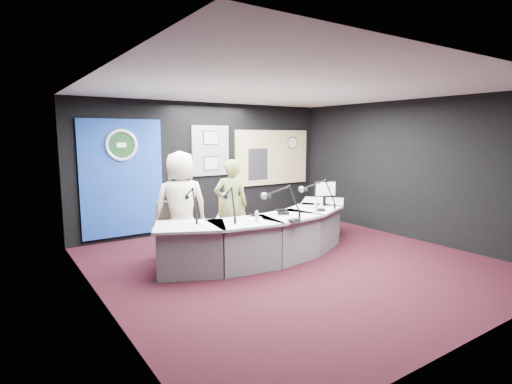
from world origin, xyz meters
TOP-DOWN VIEW (x-y plane):
  - ground at (0.00, 0.00)m, footprint 6.00×6.00m
  - ceiling at (0.00, 0.00)m, footprint 6.00×6.00m
  - wall_back at (0.00, 3.00)m, footprint 6.00×0.02m
  - wall_front at (0.00, -3.00)m, footprint 6.00×0.02m
  - wall_left at (-3.00, 0.00)m, footprint 0.02×6.00m
  - wall_right at (3.00, 0.00)m, footprint 0.02×6.00m
  - broadcast_desk at (-0.05, 0.55)m, footprint 4.50×1.90m
  - backdrop_panel at (-1.90, 2.97)m, footprint 1.60×0.05m
  - agency_seal at (-1.90, 2.93)m, footprint 0.63×0.07m
  - seal_center at (-1.90, 2.94)m, footprint 0.48×0.01m
  - pinboard at (0.05, 2.97)m, footprint 0.90×0.04m
  - framed_photo_upper at (0.05, 2.94)m, footprint 0.34×0.02m
  - framed_photo_lower at (0.05, 2.94)m, footprint 0.34×0.02m
  - booth_window_frame at (1.75, 2.97)m, footprint 2.12×0.06m
  - booth_glow at (1.75, 2.96)m, footprint 2.00×0.02m
  - equipment_rack at (1.30, 2.94)m, footprint 0.55×0.02m
  - wall_clock at (2.35, 2.94)m, footprint 0.28×0.01m
  - armchair_left at (-1.44, 1.20)m, footprint 0.69×0.69m
  - armchair_right at (-0.48, 1.19)m, footprint 0.74×0.74m
  - draped_jacket at (-1.52, 1.45)m, footprint 0.51×0.21m
  - person_man at (-1.44, 1.20)m, footprint 0.97×0.71m
  - person_woman at (-0.48, 1.19)m, footprint 0.71×0.60m
  - computer_monitor at (1.26, 0.60)m, footprint 0.45×0.17m
  - desk_phone at (0.05, 0.34)m, footprint 0.24×0.23m
  - headphones_near at (0.79, 0.23)m, footprint 0.21×0.21m
  - headphones_far at (-0.15, -0.20)m, footprint 0.23×0.23m
  - paper_stack at (-1.45, 0.69)m, footprint 0.34×0.36m
  - notepad at (-0.55, 0.28)m, footprint 0.31×0.35m
  - boom_mic_a at (-1.46, 0.77)m, footprint 0.21×0.73m
  - boom_mic_b at (-0.93, 0.47)m, footprint 0.28×0.72m
  - boom_mic_c at (-0.14, 0.15)m, footprint 0.45×0.65m
  - boom_mic_d at (0.94, 0.45)m, footprint 0.52×0.59m
  - water_bottles at (0.21, 0.28)m, footprint 1.82×0.51m

SIDE VIEW (x-z plane):
  - ground at x=0.00m, z-range 0.00..0.00m
  - broadcast_desk at x=-0.05m, z-range 0.00..0.75m
  - armchair_right at x=-0.48m, z-range 0.00..0.94m
  - armchair_left at x=-1.44m, z-range 0.00..1.03m
  - draped_jacket at x=-1.52m, z-range 0.27..0.97m
  - paper_stack at x=-1.45m, z-range 0.75..0.75m
  - notepad at x=-0.55m, z-range 0.75..0.75m
  - headphones_near at x=0.79m, z-range 0.75..0.79m
  - headphones_far at x=-0.15m, z-range 0.75..0.79m
  - desk_phone at x=0.05m, z-range 0.75..0.80m
  - person_woman at x=-0.48m, z-range 0.00..1.67m
  - water_bottles at x=0.21m, z-range 0.75..0.93m
  - person_man at x=-1.44m, z-range 0.00..1.83m
  - boom_mic_a at x=-1.46m, z-range 0.75..1.35m
  - boom_mic_b at x=-0.93m, z-range 0.75..1.35m
  - boom_mic_c at x=-0.14m, z-range 0.75..1.35m
  - boom_mic_d at x=0.94m, z-range 0.75..1.35m
  - computer_monitor at x=1.26m, z-range 0.91..1.23m
  - backdrop_panel at x=-1.90m, z-range 0.10..2.40m
  - wall_back at x=0.00m, z-range 0.00..2.80m
  - wall_front at x=0.00m, z-range 0.00..2.80m
  - wall_left at x=-3.00m, z-range 0.00..2.80m
  - wall_right at x=3.00m, z-range 0.00..2.80m
  - equipment_rack at x=1.30m, z-range 1.03..1.78m
  - framed_photo_lower at x=0.05m, z-range 1.33..1.60m
  - booth_window_frame at x=1.75m, z-range 0.89..2.21m
  - booth_glow at x=1.75m, z-range 0.95..2.15m
  - pinboard at x=0.05m, z-range 1.20..2.30m
  - agency_seal at x=-1.90m, z-range 1.58..2.21m
  - seal_center at x=-1.90m, z-range 1.66..2.14m
  - wall_clock at x=2.35m, z-range 1.76..2.04m
  - framed_photo_upper at x=0.05m, z-range 1.89..2.17m
  - ceiling at x=0.00m, z-range 2.79..2.81m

